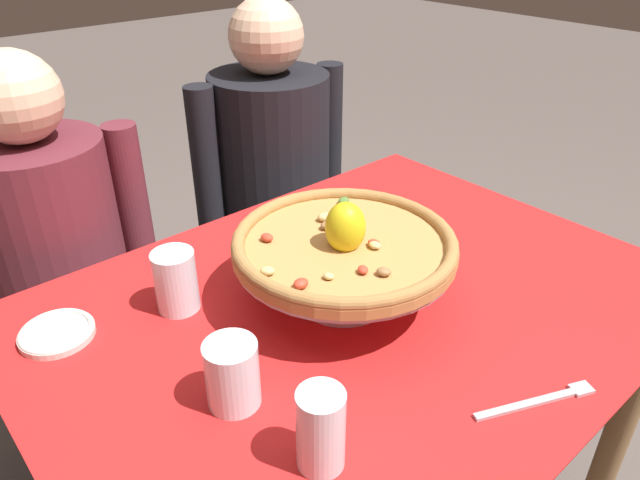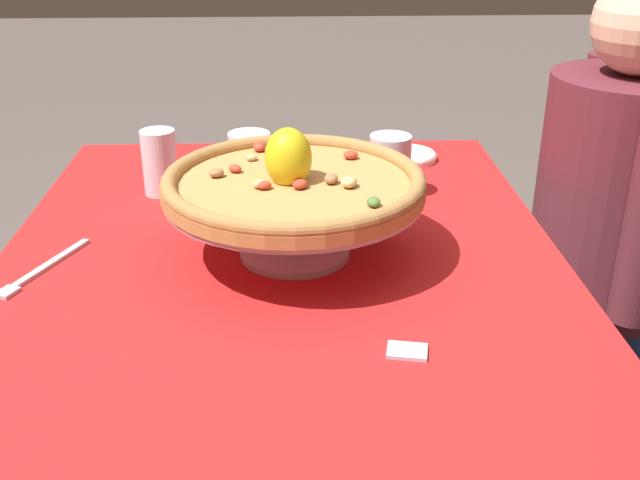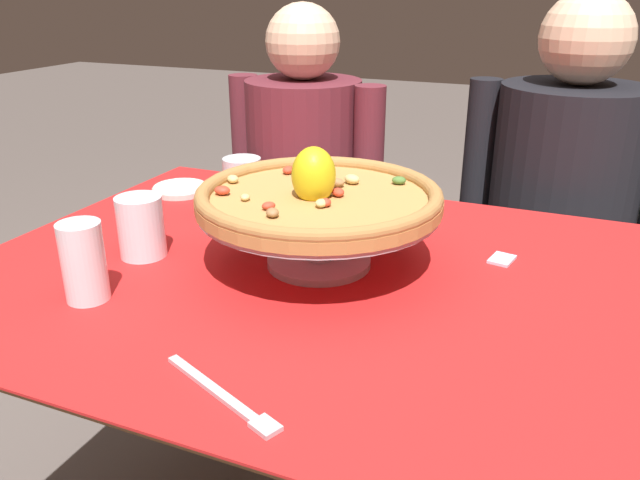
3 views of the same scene
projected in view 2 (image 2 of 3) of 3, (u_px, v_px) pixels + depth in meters
dining_table at (282, 321)px, 1.23m from camera, size 1.18×0.89×0.73m
pizza_stand at (294, 210)px, 1.16m from camera, size 0.39×0.39×0.10m
pizza at (293, 181)px, 1.15m from camera, size 0.40×0.40×0.10m
water_glass_front_left at (160, 166)px, 1.41m from camera, size 0.06×0.06×0.12m
water_glass_side_left at (250, 164)px, 1.44m from camera, size 0.08×0.08×0.11m
water_glass_back_left at (390, 170)px, 1.40m from camera, size 0.08×0.08×0.12m
side_plate at (407, 156)px, 1.60m from camera, size 0.12×0.12×0.02m
dinner_fork at (40, 271)px, 1.14m from camera, size 0.19×0.10×0.01m
sugar_packet at (407, 351)px, 0.95m from camera, size 0.04×0.06×0.00m
diner_left at (602, 267)px, 1.59m from camera, size 0.47×0.35×1.12m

